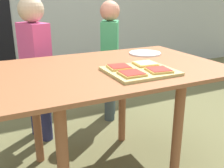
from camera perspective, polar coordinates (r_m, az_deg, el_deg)
dining_table at (r=1.51m, az=-2.66°, el=-0.09°), size 1.41×0.85×0.70m
cutting_board at (r=1.40m, az=6.00°, el=2.78°), size 0.34×0.30×0.02m
pizza_slice_near_right at (r=1.38m, az=10.01°, el=2.99°), size 0.13×0.13×0.01m
pizza_slice_near_left at (r=1.30m, az=4.29°, el=2.26°), size 0.12×0.12×0.01m
pizza_slice_far_right at (r=1.50m, az=7.15°, el=4.35°), size 0.12×0.12×0.01m
pizza_slice_far_left at (r=1.41m, az=1.58°, el=3.67°), size 0.13×0.13×0.01m
plate_white_right at (r=1.86m, az=7.11°, el=6.59°), size 0.22×0.22×0.01m
child_left at (r=2.04m, az=-16.08°, el=4.94°), size 0.21×0.27×1.08m
child_right at (r=2.33m, az=-0.44°, el=6.57°), size 0.24×0.28×1.04m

